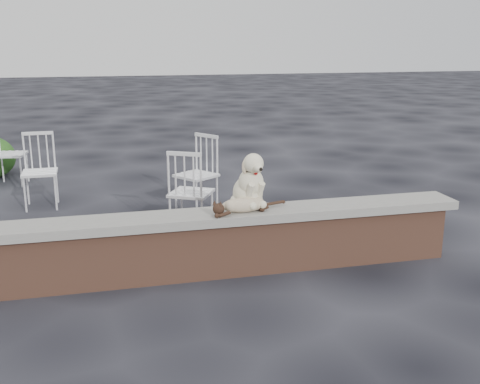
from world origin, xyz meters
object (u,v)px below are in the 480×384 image
object	(u,v)px
chair_b	(40,171)
chair_e	(10,153)
cat	(243,204)
chair_c	(191,191)
chair_d	(196,174)
dog	(248,179)

from	to	relation	value
chair_b	chair_e	bearing A→B (deg)	110.56
cat	chair_c	distance (m)	1.28
chair_c	chair_b	size ratio (longest dim) A/B	1.00
chair_d	dog	bearing A→B (deg)	-30.42
cat	chair_b	xyz separation A→B (m)	(-1.96, 2.67, -0.19)
dog	cat	xyz separation A→B (m)	(-0.08, -0.15, -0.19)
cat	chair_c	bearing A→B (deg)	90.68
cat	chair_d	distance (m)	2.06
dog	chair_c	world-z (taller)	dog
cat	chair_d	world-z (taller)	chair_d
cat	chair_e	xyz separation A→B (m)	(-2.49, 4.01, -0.19)
cat	chair_b	distance (m)	3.32
chair_b	chair_e	size ratio (longest dim) A/B	1.00
chair_b	chair_e	world-z (taller)	same
dog	chair_c	distance (m)	1.20
chair_d	chair_b	world-z (taller)	same
chair_c	chair_e	world-z (taller)	same
chair_c	chair_b	xyz separation A→B (m)	(-1.69, 1.43, 0.00)
dog	chair_e	size ratio (longest dim) A/B	0.56
cat	chair_c	size ratio (longest dim) A/B	0.94
dog	cat	bearing A→B (deg)	-129.85
dog	chair_c	bearing A→B (deg)	96.21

